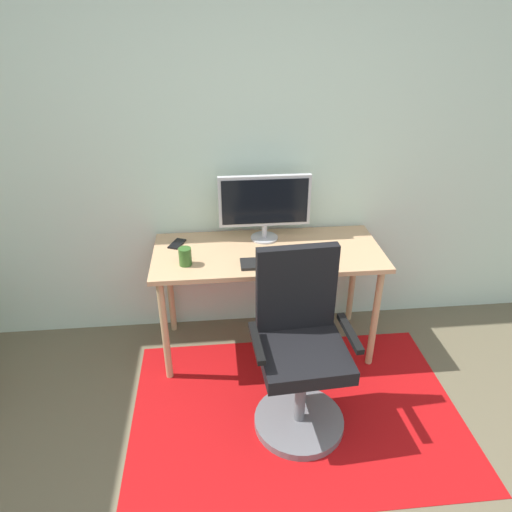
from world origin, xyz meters
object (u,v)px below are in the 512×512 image
Objects in this scene: computer_mouse at (330,257)px; cell_phone at (177,244)px; office_chair at (300,357)px; keyboard at (276,263)px; monitor at (265,203)px; coffee_cup at (185,257)px; desk at (268,262)px.

computer_mouse reaches higher than cell_phone.
office_chair reaches higher than computer_mouse.
computer_mouse is 0.99m from cell_phone.
monitor is at bearing 95.25° from keyboard.
cell_phone is (-0.61, 0.32, -0.00)m from keyboard.
coffee_cup is at bearing 135.17° from office_chair.
coffee_cup is 0.89m from office_chair.
monitor is 5.68× the size of computer_mouse.
monitor reaches higher than coffee_cup.
cell_phone is 1.10m from office_chair.
monitor reaches higher than computer_mouse.
keyboard reaches higher than cell_phone.
monitor is 0.63m from cell_phone.
office_chair is at bearing -81.73° from desk.
computer_mouse is 0.95× the size of coffee_cup.
office_chair is (0.67, -0.81, -0.32)m from cell_phone.
office_chair is (0.07, -0.49, -0.32)m from keyboard.
coffee_cup reaches higher than computer_mouse.
keyboard is at bearing -4.74° from cell_phone.
desk is 1.38× the size of office_chair.
keyboard is at bearing -176.76° from computer_mouse.
keyboard is (0.03, -0.35, -0.24)m from monitor.
computer_mouse is (0.33, 0.02, 0.01)m from keyboard.
coffee_cup reaches higher than keyboard.
coffee_cup is at bearing 175.08° from keyboard.
coffee_cup reaches higher than desk.
office_chair is at bearing -41.30° from coffee_cup.
keyboard is 3.94× the size of coffee_cup.
coffee_cup is at bearing -149.17° from monitor.
monitor is 1.37× the size of keyboard.
computer_mouse is at bearing 58.86° from office_chair.
office_chair is at bearing -117.61° from computer_mouse.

